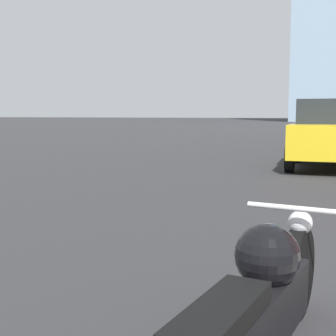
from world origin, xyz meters
name	(u,v)px	position (x,y,z in m)	size (l,w,h in m)	color
motorcycle	(250,316)	(3.79, 4.67, 0.38)	(0.62, 2.63, 0.78)	black
parked_car_yellow	(329,134)	(3.08, 14.92, 0.86)	(2.18, 4.14, 1.71)	gold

